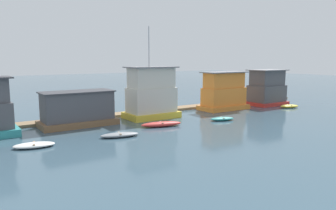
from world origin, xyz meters
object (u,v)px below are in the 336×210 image
dinghy_white (34,145)px  dinghy_teal (222,119)px  houseboat_orange (224,92)px  houseboat_red (267,89)px  dinghy_yellow (289,106)px  houseboat_yellow (151,94)px  dinghy_red (161,124)px  houseboat_brown (78,109)px  dinghy_grey (120,135)px

dinghy_white → dinghy_teal: same height
houseboat_orange → houseboat_red: size_ratio=1.20×
dinghy_white → dinghy_yellow: bearing=2.8°
houseboat_yellow → dinghy_red: houseboat_yellow is taller
dinghy_white → houseboat_orange: bearing=12.7°
houseboat_brown → dinghy_grey: houseboat_brown is taller
houseboat_brown → houseboat_orange: (19.14, -0.57, 0.59)m
dinghy_red → dinghy_teal: dinghy_red is taller
dinghy_grey → dinghy_teal: size_ratio=1.23×
dinghy_red → dinghy_yellow: (20.91, 0.62, -0.04)m
dinghy_teal → dinghy_yellow: 13.89m
houseboat_yellow → dinghy_white: 14.99m
dinghy_grey → dinghy_red: 5.48m
dinghy_teal → dinghy_yellow: bearing=6.8°
dinghy_red → houseboat_brown: bearing=142.0°
dinghy_grey → dinghy_red: size_ratio=0.83×
dinghy_yellow → dinghy_teal: bearing=-173.2°
houseboat_yellow → dinghy_grey: size_ratio=2.89×
houseboat_red → dinghy_teal: houseboat_red is taller
houseboat_red → dinghy_grey: houseboat_red is taller
dinghy_teal → dinghy_red: bearing=171.8°
dinghy_red → dinghy_teal: 7.19m
houseboat_yellow → dinghy_yellow: houseboat_yellow is taller
houseboat_red → dinghy_white: houseboat_red is taller
dinghy_red → dinghy_yellow: dinghy_red is taller
houseboat_brown → dinghy_red: bearing=-38.0°
houseboat_yellow → dinghy_red: (-1.66, -4.63, -2.39)m
houseboat_red → dinghy_red: 21.15m
houseboat_orange → dinghy_teal: bearing=-134.4°
houseboat_brown → houseboat_red: bearing=-1.8°
dinghy_white → dinghy_grey: 6.80m
houseboat_orange → dinghy_red: 13.53m
houseboat_orange → dinghy_grey: 18.96m
houseboat_orange → dinghy_yellow: houseboat_orange is taller
dinghy_red → houseboat_yellow: bearing=70.2°
dinghy_grey → dinghy_teal: 12.37m
dinghy_yellow → dinghy_white: bearing=-177.2°
houseboat_yellow → dinghy_white: bearing=-157.7°
houseboat_brown → dinghy_white: bearing=-131.8°
houseboat_yellow → dinghy_grey: bearing=-138.0°
houseboat_orange → dinghy_teal: (-5.47, -5.59, -2.04)m
houseboat_red → dinghy_yellow: size_ratio=1.86×
houseboat_brown → dinghy_yellow: (27.47, -4.51, -1.43)m
dinghy_white → dinghy_teal: (19.13, -0.05, 0.00)m
houseboat_yellow → houseboat_red: bearing=-1.1°
houseboat_red → dinghy_teal: (-13.51, -5.29, -2.13)m
houseboat_yellow → houseboat_orange: 10.93m
houseboat_brown → dinghy_yellow: size_ratio=2.54×
houseboat_brown → dinghy_white: size_ratio=2.31×
houseboat_orange → houseboat_red: houseboat_red is taller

